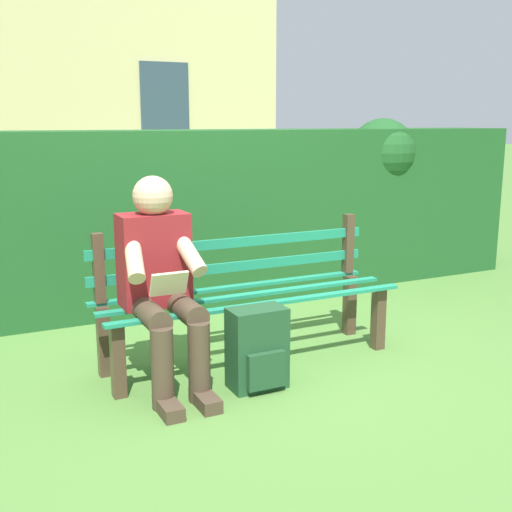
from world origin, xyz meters
name	(u,v)px	position (x,y,z in m)	size (l,w,h in m)	color
ground	(249,361)	(0.00, 0.00, 0.00)	(60.00, 60.00, 0.00)	#517F38
park_bench	(244,294)	(0.00, -0.07, 0.41)	(1.85, 0.49, 0.83)	#4C3828
person_seated	(161,278)	(0.58, 0.10, 0.61)	(0.44, 0.73, 1.16)	maroon
hedge_backdrop	(183,214)	(-0.12, -1.49, 0.72)	(6.34, 0.74, 1.47)	#1E5123
building_facade	(15,14)	(0.15, -9.63, 3.34)	(9.08, 3.27, 6.68)	beige
backpack	(257,349)	(0.12, 0.37, 0.22)	(0.31, 0.26, 0.45)	#1E4728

